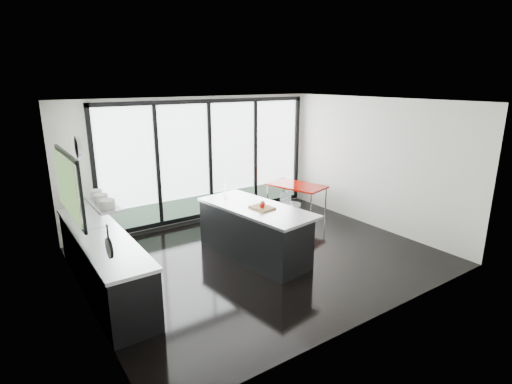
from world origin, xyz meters
TOP-DOWN VIEW (x-y plane):
  - floor at (0.00, 0.00)m, footprint 6.00×5.00m
  - ceiling at (0.00, 0.00)m, footprint 6.00×5.00m
  - wall_back at (0.27, 2.47)m, footprint 6.00×0.09m
  - wall_front at (0.00, -2.50)m, footprint 6.00×0.00m
  - wall_left at (-2.97, 0.27)m, footprint 0.26×5.00m
  - wall_right at (3.00, 0.00)m, footprint 0.00×5.00m
  - counter_cabinets at (-2.67, 0.40)m, footprint 0.69×3.24m
  - island at (-0.09, 0.11)m, footprint 1.29×2.42m
  - bar_stool_near at (0.78, 0.06)m, footprint 0.57×0.57m
  - bar_stool_far at (1.09, 0.47)m, footprint 0.53×0.53m
  - red_table at (2.13, 1.52)m, footprint 1.11×1.50m

SIDE VIEW (x-z plane):
  - floor at x=0.00m, z-range 0.00..0.00m
  - bar_stool_far at x=1.09m, z-range 0.00..0.71m
  - red_table at x=2.13m, z-range 0.00..0.72m
  - bar_stool_near at x=0.78m, z-range 0.00..0.73m
  - counter_cabinets at x=-2.67m, z-range -0.22..1.14m
  - island at x=-0.09m, z-range -0.13..1.09m
  - wall_back at x=0.27m, z-range -0.13..2.67m
  - wall_front at x=0.00m, z-range 0.00..2.80m
  - wall_right at x=3.00m, z-range 0.00..2.80m
  - wall_left at x=-2.97m, z-range 0.16..2.96m
  - ceiling at x=0.00m, z-range 2.80..2.80m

